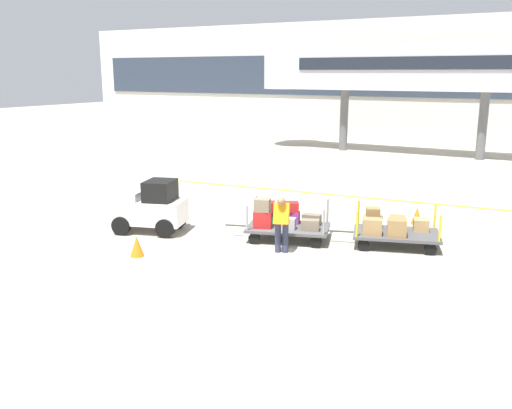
% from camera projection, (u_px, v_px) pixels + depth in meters
% --- Properties ---
extents(ground_plane, '(120.00, 120.00, 0.00)m').
position_uv_depth(ground_plane, '(264.00, 252.00, 14.85)').
color(ground_plane, '#A8A08E').
extents(apron_lead_line, '(20.29, 1.97, 0.01)m').
position_uv_depth(apron_lead_line, '(386.00, 200.00, 20.91)').
color(apron_lead_line, yellow).
rests_on(apron_lead_line, ground_plane).
extents(terminal_building, '(59.24, 2.51, 8.16)m').
position_uv_depth(terminal_building, '(454.00, 82.00, 36.00)').
color(terminal_building, silver).
rests_on(terminal_building, ground_plane).
extents(jet_bridge, '(16.55, 3.00, 6.28)m').
position_uv_depth(jet_bridge, '(383.00, 68.00, 32.09)').
color(jet_bridge, silver).
rests_on(jet_bridge, ground_plane).
extents(baggage_tug, '(2.33, 1.74, 1.58)m').
position_uv_depth(baggage_tug, '(150.00, 207.00, 16.56)').
color(baggage_tug, white).
rests_on(baggage_tug, ground_plane).
extents(baggage_cart_lead, '(3.08, 2.02, 1.23)m').
position_uv_depth(baggage_cart_lead, '(285.00, 221.00, 15.82)').
color(baggage_cart_lead, '#4C4C4F').
rests_on(baggage_cart_lead, ground_plane).
extents(baggage_cart_middle, '(3.08, 2.02, 1.10)m').
position_uv_depth(baggage_cart_middle, '(392.00, 228.00, 15.22)').
color(baggage_cart_middle, '#4C4C4F').
rests_on(baggage_cart_middle, ground_plane).
extents(baggage_handler, '(0.52, 0.53, 1.56)m').
position_uv_depth(baggage_handler, '(282.00, 222.00, 14.54)').
color(baggage_handler, '#2D334C').
rests_on(baggage_handler, ground_plane).
extents(safety_cone_near, '(0.36, 0.36, 0.55)m').
position_uv_depth(safety_cone_near, '(137.00, 246.00, 14.41)').
color(safety_cone_near, orange).
rests_on(safety_cone_near, ground_plane).
extents(safety_cone_far, '(0.36, 0.36, 0.55)m').
position_uv_depth(safety_cone_far, '(417.00, 216.00, 17.46)').
color(safety_cone_far, orange).
rests_on(safety_cone_far, ground_plane).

